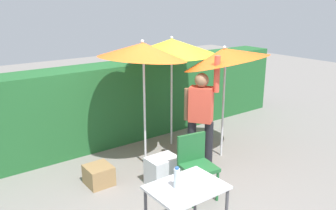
{
  "coord_description": "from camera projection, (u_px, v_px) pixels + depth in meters",
  "views": [
    {
      "loc": [
        -3.12,
        -3.9,
        2.68
      ],
      "look_at": [
        0.0,
        0.3,
        1.1
      ],
      "focal_mm": 37.47,
      "sensor_mm": 36.0,
      "label": 1
    }
  ],
  "objects": [
    {
      "name": "ground_plane",
      "position": [
        179.0,
        176.0,
        5.55
      ],
      "size": [
        24.0,
        24.0,
        0.0
      ],
      "primitive_type": "plane",
      "color": "gray"
    },
    {
      "name": "folding_table",
      "position": [
        186.0,
        194.0,
        3.78
      ],
      "size": [
        0.8,
        0.6,
        0.76
      ],
      "color": "#4C4C51",
      "rests_on": "ground_plane"
    },
    {
      "name": "chair_plastic",
      "position": [
        196.0,
        162.0,
        4.86
      ],
      "size": [
        0.5,
        0.5,
        0.89
      ],
      "color": "#236633",
      "rests_on": "ground_plane"
    },
    {
      "name": "umbrella_rainbow",
      "position": [
        143.0,
        51.0,
        5.42
      ],
      "size": [
        1.42,
        1.4,
        2.11
      ],
      "color": "silver",
      "rests_on": "ground_plane"
    },
    {
      "name": "person_vendor",
      "position": [
        201.0,
        114.0,
        5.54
      ],
      "size": [
        0.39,
        0.5,
        1.88
      ],
      "color": "black",
      "rests_on": "ground_plane"
    },
    {
      "name": "cooler_box",
      "position": [
        162.0,
        170.0,
        5.28
      ],
      "size": [
        0.46,
        0.35,
        0.42
      ],
      "primitive_type": "cube",
      "color": "silver",
      "rests_on": "ground_plane"
    },
    {
      "name": "umbrella_orange",
      "position": [
        172.0,
        47.0,
        6.24
      ],
      "size": [
        1.57,
        1.57,
        2.06
      ],
      "color": "silver",
      "rests_on": "ground_plane"
    },
    {
      "name": "bottle_water",
      "position": [
        177.0,
        178.0,
        3.7
      ],
      "size": [
        0.07,
        0.07,
        0.24
      ],
      "color": "silver",
      "rests_on": "folding_table"
    },
    {
      "name": "umbrella_yellow",
      "position": [
        225.0,
        56.0,
        5.74
      ],
      "size": [
        1.47,
        1.45,
        2.14
      ],
      "color": "silver",
      "rests_on": "ground_plane"
    },
    {
      "name": "hedge_row",
      "position": [
        118.0,
        102.0,
        6.82
      ],
      "size": [
        8.0,
        0.7,
        1.52
      ],
      "primitive_type": "cube",
      "color": "#23602D",
      "rests_on": "ground_plane"
    },
    {
      "name": "crate_cardboard",
      "position": [
        99.0,
        175.0,
        5.26
      ],
      "size": [
        0.37,
        0.39,
        0.3
      ],
      "primitive_type": "cube",
      "color": "#9E7A4C",
      "rests_on": "ground_plane"
    }
  ]
}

